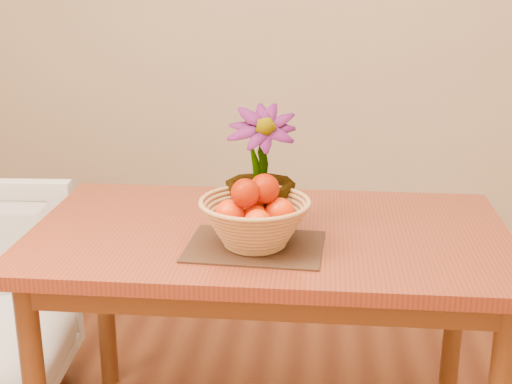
{
  "coord_description": "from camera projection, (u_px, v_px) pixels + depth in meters",
  "views": [
    {
      "loc": [
        0.15,
        -1.65,
        1.49
      ],
      "look_at": [
        -0.03,
        0.23,
        0.89
      ],
      "focal_mm": 50.0,
      "sensor_mm": 36.0,
      "label": 1
    }
  ],
  "objects": [
    {
      "name": "orange_pile",
      "position": [
        255.0,
        203.0,
        1.92
      ],
      "size": [
        0.22,
        0.21,
        0.15
      ],
      "rotation": [
        0.0,
        0.0,
        -0.41
      ],
      "color": "#FF3C04",
      "rests_on": "wicker_basket"
    },
    {
      "name": "potted_plant",
      "position": [
        260.0,
        170.0,
        2.03
      ],
      "size": [
        0.22,
        0.22,
        0.36
      ],
      "primitive_type": "imported",
      "rotation": [
        0.0,
        0.0,
        0.08
      ],
      "color": "#1A4B15",
      "rests_on": "table"
    },
    {
      "name": "table",
      "position": [
        269.0,
        257.0,
        2.12
      ],
      "size": [
        1.4,
        0.8,
        0.75
      ],
      "color": "maroon",
      "rests_on": "floor"
    },
    {
      "name": "placemat",
      "position": [
        255.0,
        246.0,
        1.96
      ],
      "size": [
        0.39,
        0.3,
        0.01
      ],
      "primitive_type": "cube",
      "rotation": [
        0.0,
        0.0,
        -0.05
      ],
      "color": "#3C2415",
      "rests_on": "table"
    },
    {
      "name": "wicker_basket",
      "position": [
        255.0,
        225.0,
        1.94
      ],
      "size": [
        0.3,
        0.3,
        0.12
      ],
      "color": "#AE7248",
      "rests_on": "placemat"
    }
  ]
}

